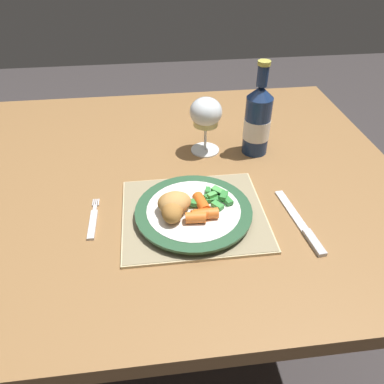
{
  "coord_description": "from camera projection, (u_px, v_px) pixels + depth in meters",
  "views": [
    {
      "loc": [
        -0.05,
        -0.76,
        1.27
      ],
      "look_at": [
        0.03,
        -0.14,
        0.78
      ],
      "focal_mm": 35.0,
      "sensor_mm": 36.0,
      "label": 1
    }
  ],
  "objects": [
    {
      "name": "dining_table",
      "position": [
        175.0,
        202.0,
        0.98
      ],
      "size": [
        1.12,
        0.96,
        0.74
      ],
      "color": "olive",
      "rests_on": "ground"
    },
    {
      "name": "bottle",
      "position": [
        257.0,
        120.0,
        0.95
      ],
      "size": [
        0.07,
        0.07,
        0.24
      ],
      "color": "navy",
      "rests_on": "dining_table"
    },
    {
      "name": "green_beans_pile",
      "position": [
        214.0,
        198.0,
        0.79
      ],
      "size": [
        0.09,
        0.08,
        0.02
      ],
      "color": "#4CA84C",
      "rests_on": "dinner_plate"
    },
    {
      "name": "placemat",
      "position": [
        194.0,
        214.0,
        0.8
      ],
      "size": [
        0.3,
        0.26,
        0.01
      ],
      "color": "#CCB789",
      "rests_on": "dining_table"
    },
    {
      "name": "wine_glass",
      "position": [
        206.0,
        115.0,
        0.94
      ],
      "size": [
        0.08,
        0.08,
        0.15
      ],
      "color": "silver",
      "rests_on": "dining_table"
    },
    {
      "name": "dinner_plate",
      "position": [
        194.0,
        212.0,
        0.78
      ],
      "size": [
        0.24,
        0.24,
        0.02
      ],
      "color": "white",
      "rests_on": "placemat"
    },
    {
      "name": "glazed_carrots",
      "position": [
        201.0,
        211.0,
        0.75
      ],
      "size": [
        0.07,
        0.08,
        0.02
      ],
      "color": "orange",
      "rests_on": "dinner_plate"
    },
    {
      "name": "table_knife",
      "position": [
        303.0,
        226.0,
        0.77
      ],
      "size": [
        0.04,
        0.21,
        0.01
      ],
      "color": "silver",
      "rests_on": "dining_table"
    },
    {
      "name": "fork",
      "position": [
        93.0,
        221.0,
        0.78
      ],
      "size": [
        0.02,
        0.13,
        0.01
      ],
      "color": "silver",
      "rests_on": "dining_table"
    },
    {
      "name": "breaded_croquettes",
      "position": [
        174.0,
        204.0,
        0.75
      ],
      "size": [
        0.09,
        0.09,
        0.04
      ],
      "color": "#A87033",
      "rests_on": "dinner_plate"
    },
    {
      "name": "ground_plane",
      "position": [
        180.0,
        337.0,
        1.38
      ],
      "size": [
        6.0,
        6.0,
        0.0
      ],
      "primitive_type": "plane",
      "color": "#383333"
    }
  ]
}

